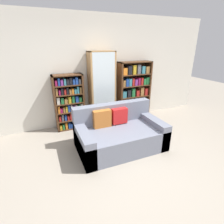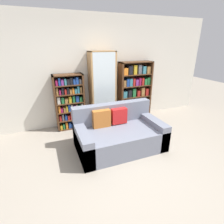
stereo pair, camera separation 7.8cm
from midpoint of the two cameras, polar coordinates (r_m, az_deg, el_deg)
name	(u,v)px [view 2 (the right image)]	position (r m, az deg, el deg)	size (l,w,h in m)	color
ground_plane	(131,170)	(3.18, 6.93, -18.15)	(16.00, 16.00, 0.00)	gray
wall_back	(92,72)	(4.58, -6.04, 13.00)	(6.81, 0.06, 2.70)	silver
couch	(118,134)	(3.60, 2.76, -7.21)	(1.71, 0.99, 0.85)	slate
bookshelf_left	(70,102)	(4.41, -13.17, 3.08)	(0.71, 0.32, 1.35)	#4C2D19
display_cabinet	(102,89)	(4.52, -2.68, 7.37)	(0.64, 0.36, 1.86)	#AD7F4C
bookshelf_right	(134,92)	(4.95, 7.79, 6.59)	(0.92, 0.32, 1.58)	#4C2D19
wine_bottle	(131,119)	(4.66, 6.55, -2.16)	(0.07, 0.07, 0.39)	#192333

